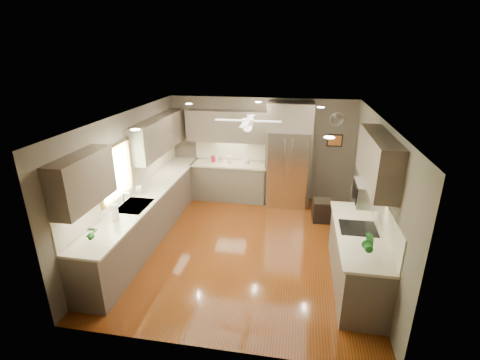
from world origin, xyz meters
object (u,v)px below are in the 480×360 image
(canister_b, at_px, (221,160))
(soap_bottle, at_px, (140,188))
(paper_towel, at_px, (115,212))
(bowl, at_px, (246,163))
(canister_c, at_px, (229,160))
(microwave, at_px, (369,193))
(canister_a, at_px, (213,159))
(potted_plant_left, at_px, (90,233))
(potted_plant_right, at_px, (369,243))
(stool, at_px, (322,210))
(refrigerator, at_px, (289,157))

(canister_b, distance_m, soap_bottle, 2.44)
(paper_towel, bearing_deg, bowl, 63.34)
(bowl, bearing_deg, canister_c, -178.36)
(paper_towel, bearing_deg, microwave, 7.55)
(canister_a, relative_size, paper_towel, 0.59)
(potted_plant_left, bearing_deg, potted_plant_right, 5.31)
(potted_plant_right, bearing_deg, paper_towel, 174.72)
(canister_b, distance_m, potted_plant_left, 4.14)
(canister_c, relative_size, stool, 0.38)
(canister_b, bearing_deg, refrigerator, -1.80)
(soap_bottle, distance_m, refrigerator, 3.49)
(potted_plant_right, relative_size, bowl, 1.75)
(potted_plant_right, height_order, microwave, microwave)
(canister_b, height_order, soap_bottle, soap_bottle)
(canister_b, distance_m, paper_towel, 3.44)
(canister_a, relative_size, potted_plant_right, 0.47)
(stool, bearing_deg, potted_plant_right, -81.70)
(canister_b, xyz_separation_m, potted_plant_right, (2.88, -3.65, 0.10))
(potted_plant_right, relative_size, stool, 0.72)
(canister_a, distance_m, paper_towel, 3.40)
(canister_a, xyz_separation_m, canister_b, (0.19, -0.01, -0.01))
(stool, bearing_deg, potted_plant_left, -137.67)
(potted_plant_left, height_order, paper_towel, potted_plant_left)
(bowl, xyz_separation_m, stool, (1.85, -0.83, -0.73))
(soap_bottle, bearing_deg, refrigerator, 37.52)
(soap_bottle, bearing_deg, paper_towel, -85.41)
(canister_a, relative_size, refrigerator, 0.07)
(potted_plant_right, distance_m, paper_towel, 3.92)
(canister_b, relative_size, potted_plant_right, 0.42)
(canister_a, distance_m, potted_plant_left, 4.10)
(canister_a, relative_size, microwave, 0.30)
(canister_b, distance_m, microwave, 4.09)
(canister_b, bearing_deg, bowl, -1.41)
(microwave, bearing_deg, stool, 104.94)
(canister_c, bearing_deg, microwave, -44.78)
(canister_a, relative_size, canister_b, 1.12)
(soap_bottle, bearing_deg, stool, 20.37)
(potted_plant_left, relative_size, stool, 0.66)
(canister_a, xyz_separation_m, bowl, (0.81, -0.03, -0.06))
(stool, bearing_deg, microwave, -75.06)
(soap_bottle, distance_m, potted_plant_right, 4.25)
(refrigerator, relative_size, microwave, 4.45)
(stool, bearing_deg, refrigerator, 135.77)
(canister_b, xyz_separation_m, canister_c, (0.23, -0.03, 0.02))
(potted_plant_left, xyz_separation_m, refrigerator, (2.66, 3.96, 0.09))
(stool, distance_m, paper_towel, 4.34)
(soap_bottle, xyz_separation_m, paper_towel, (0.09, -1.12, 0.03))
(soap_bottle, bearing_deg, canister_c, 58.11)
(refrigerator, distance_m, microwave, 3.03)
(canister_c, xyz_separation_m, paper_towel, (-1.25, -3.26, 0.05))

